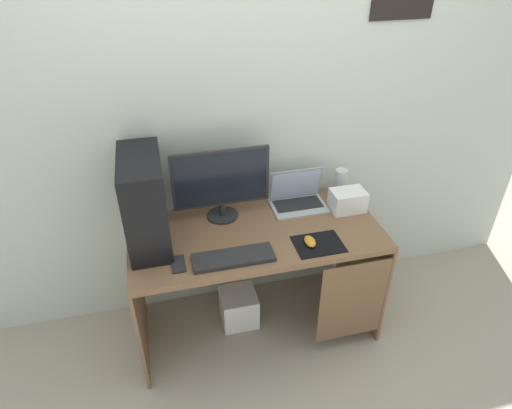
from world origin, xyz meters
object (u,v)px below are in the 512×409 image
object	(u,v)px
speaker	(341,183)
mouse_left	(310,241)
pc_tower	(145,201)
laptop	(297,198)
monitor	(221,183)
keyboard	(233,258)
subwoofer	(239,307)
cell_phone	(178,264)
projector	(348,200)

from	to	relation	value
speaker	mouse_left	bearing A→B (deg)	-129.34
pc_tower	laptop	distance (m)	0.91
monitor	keyboard	size ratio (longest dim) A/B	1.30
mouse_left	pc_tower	bearing A→B (deg)	163.21
laptop	mouse_left	distance (m)	0.39
mouse_left	subwoofer	xyz separation A→B (m)	(-0.35, 0.24, -0.64)
laptop	cell_phone	xyz separation A→B (m)	(-0.76, -0.38, -0.04)
monitor	cell_phone	world-z (taller)	monitor
laptop	speaker	distance (m)	0.30
laptop	speaker	size ratio (longest dim) A/B	1.81
cell_phone	mouse_left	bearing A→B (deg)	-0.47
projector	laptop	bearing A→B (deg)	155.85
monitor	projector	bearing A→B (deg)	-7.85
projector	subwoofer	distance (m)	0.97
subwoofer	mouse_left	bearing A→B (deg)	-34.26
speaker	subwoofer	bearing A→B (deg)	-164.93
laptop	subwoofer	size ratio (longest dim) A/B	1.46
laptop	keyboard	world-z (taller)	laptop
pc_tower	laptop	bearing A→B (deg)	9.14
pc_tower	cell_phone	world-z (taller)	pc_tower
monitor	projector	xyz separation A→B (m)	(0.73, -0.10, -0.17)
monitor	cell_phone	xyz separation A→B (m)	(-0.29, -0.36, -0.23)
speaker	keyboard	distance (m)	0.90
monitor	keyboard	world-z (taller)	monitor
pc_tower	monitor	bearing A→B (deg)	16.21
monitor	subwoofer	distance (m)	0.87
projector	cell_phone	xyz separation A→B (m)	(-1.03, -0.26, -0.06)
projector	mouse_left	distance (m)	0.43
pc_tower	keyboard	world-z (taller)	pc_tower
laptop	keyboard	bearing A→B (deg)	-139.53
monitor	keyboard	xyz separation A→B (m)	(-0.02, -0.39, -0.22)
pc_tower	cell_phone	bearing A→B (deg)	-62.98
keyboard	monitor	bearing A→B (deg)	87.57
laptop	projector	size ratio (longest dim) A/B	1.63
subwoofer	monitor	bearing A→B (deg)	112.33
mouse_left	cell_phone	bearing A→B (deg)	179.53
subwoofer	speaker	bearing A→B (deg)	15.07
monitor	laptop	distance (m)	0.50
projector	subwoofer	bearing A→B (deg)	-177.57
pc_tower	speaker	bearing A→B (deg)	8.73
laptop	mouse_left	world-z (taller)	laptop
speaker	projector	size ratio (longest dim) A/B	0.90
keyboard	projector	bearing A→B (deg)	20.96
laptop	subwoofer	distance (m)	0.80
projector	keyboard	bearing A→B (deg)	-159.04
projector	subwoofer	xyz separation A→B (m)	(-0.68, -0.03, -0.69)
projector	keyboard	world-z (taller)	projector
keyboard	cell_phone	xyz separation A→B (m)	(-0.28, 0.03, -0.01)
speaker	cell_phone	size ratio (longest dim) A/B	1.38
pc_tower	keyboard	xyz separation A→B (m)	(0.40, -0.27, -0.24)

